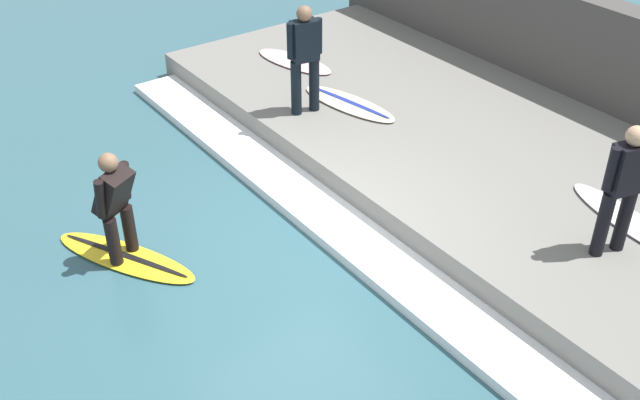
{
  "coord_description": "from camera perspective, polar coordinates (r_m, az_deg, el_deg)",
  "views": [
    {
      "loc": [
        -4.11,
        -6.0,
        5.68
      ],
      "look_at": [
        0.27,
        0.0,
        0.7
      ],
      "focal_mm": 42.0,
      "sensor_mm": 36.0,
      "label": 1
    }
  ],
  "objects": [
    {
      "name": "surfboard_riding",
      "position": [
        9.44,
        -14.61,
        -4.23
      ],
      "size": [
        1.38,
        2.03,
        0.07
      ],
      "color": "yellow",
      "rests_on": "ground_plane"
    },
    {
      "name": "surfer_waiting_far",
      "position": [
        8.71,
        22.12,
        1.13
      ],
      "size": [
        0.53,
        0.32,
        1.6
      ],
      "color": "black",
      "rests_on": "concrete_ledge"
    },
    {
      "name": "surfer_waiting_near",
      "position": [
        11.15,
        -1.16,
        11.05
      ],
      "size": [
        0.55,
        0.3,
        1.66
      ],
      "color": "black",
      "rests_on": "concrete_ledge"
    },
    {
      "name": "concrete_ledge",
      "position": [
        10.95,
        12.65,
        2.98
      ],
      "size": [
        4.4,
        11.5,
        0.43
      ],
      "primitive_type": "cube",
      "color": "slate",
      "rests_on": "ground_plane"
    },
    {
      "name": "wave_foam_crest",
      "position": [
        9.5,
        1.89,
        -2.41
      ],
      "size": [
        0.75,
        10.93,
        0.13
      ],
      "primitive_type": "cube",
      "color": "white",
      "rests_on": "ground_plane"
    },
    {
      "name": "ground_plane",
      "position": [
        9.23,
        -1.36,
        -4.16
      ],
      "size": [
        28.0,
        28.0,
        0.0
      ],
      "primitive_type": "plane",
      "color": "#335B66"
    },
    {
      "name": "back_wall",
      "position": [
        12.41,
        20.92,
        9.34
      ],
      "size": [
        0.5,
        12.08,
        1.97
      ],
      "primitive_type": "cube",
      "color": "#474442",
      "rests_on": "ground_plane"
    },
    {
      "name": "surfer_riding",
      "position": [
        8.97,
        -15.34,
        -0.1
      ],
      "size": [
        0.54,
        0.56,
        1.43
      ],
      "color": "black",
      "rests_on": "surfboard_riding"
    },
    {
      "name": "surfboard_spare",
      "position": [
        13.2,
        -1.96,
        10.52
      ],
      "size": [
        0.92,
        1.69,
        0.06
      ],
      "color": "beige",
      "rests_on": "concrete_ledge"
    },
    {
      "name": "surfboard_waiting_near",
      "position": [
        11.73,
        2.23,
        7.37
      ],
      "size": [
        0.85,
        1.85,
        0.07
      ],
      "color": "beige",
      "rests_on": "concrete_ledge"
    },
    {
      "name": "surfboard_waiting_far",
      "position": [
        9.76,
        22.39,
        -1.4
      ],
      "size": [
        0.76,
        1.84,
        0.06
      ],
      "color": "silver",
      "rests_on": "concrete_ledge"
    }
  ]
}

